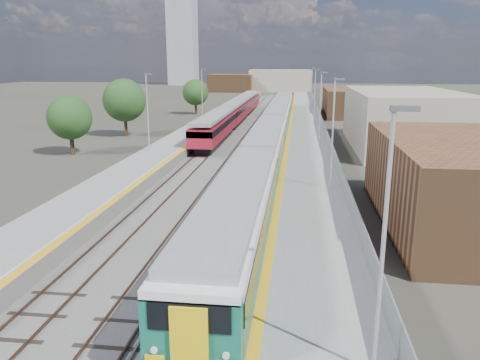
# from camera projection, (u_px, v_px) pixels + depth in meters

# --- Properties ---
(ground) EXTENTS (320.00, 320.00, 0.00)m
(ground) POSITION_uv_depth(u_px,v_px,m) (265.00, 138.00, 60.45)
(ground) COLOR #47443A
(ground) RESTS_ON ground
(ballast_bed) EXTENTS (10.50, 155.00, 0.06)m
(ballast_bed) POSITION_uv_depth(u_px,v_px,m) (249.00, 134.00, 63.11)
(ballast_bed) COLOR #565451
(ballast_bed) RESTS_ON ground
(tracks) EXTENTS (8.96, 160.00, 0.17)m
(tracks) POSITION_uv_depth(u_px,v_px,m) (255.00, 132.00, 64.64)
(tracks) COLOR #4C3323
(tracks) RESTS_ON ground
(platform_right) EXTENTS (4.70, 155.00, 8.52)m
(platform_right) POSITION_uv_depth(u_px,v_px,m) (306.00, 132.00, 62.08)
(platform_right) COLOR slate
(platform_right) RESTS_ON ground
(platform_left) EXTENTS (4.30, 155.00, 8.52)m
(platform_left) POSITION_uv_depth(u_px,v_px,m) (200.00, 130.00, 63.80)
(platform_left) COLOR slate
(platform_left) RESTS_ON ground
(buildings) EXTENTS (72.00, 185.50, 40.00)m
(buildings) POSITION_uv_depth(u_px,v_px,m) (228.00, 58.00, 145.22)
(buildings) COLOR brown
(buildings) RESTS_ON ground
(green_train) EXTENTS (2.92, 81.29, 3.22)m
(green_train) POSITION_uv_depth(u_px,v_px,m) (273.00, 129.00, 51.89)
(green_train) COLOR black
(green_train) RESTS_ON ground
(red_train) EXTENTS (2.73, 55.38, 3.44)m
(red_train) POSITION_uv_depth(u_px,v_px,m) (236.00, 111.00, 73.28)
(red_train) COLOR black
(red_train) RESTS_ON ground
(tree_a) EXTENTS (4.58, 4.58, 6.20)m
(tree_a) POSITION_uv_depth(u_px,v_px,m) (70.00, 118.00, 48.49)
(tree_a) COLOR #382619
(tree_a) RESTS_ON ground
(tree_b) EXTENTS (5.50, 5.50, 7.46)m
(tree_b) POSITION_uv_depth(u_px,v_px,m) (124.00, 100.00, 60.41)
(tree_b) COLOR #382619
(tree_b) RESTS_ON ground
(tree_c) EXTENTS (4.77, 4.77, 6.46)m
(tree_c) POSITION_uv_depth(u_px,v_px,m) (195.00, 92.00, 86.09)
(tree_c) COLOR #382619
(tree_c) RESTS_ON ground
(tree_d) EXTENTS (4.82, 4.82, 6.53)m
(tree_d) POSITION_uv_depth(u_px,v_px,m) (433.00, 102.00, 65.25)
(tree_d) COLOR #382619
(tree_d) RESTS_ON ground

